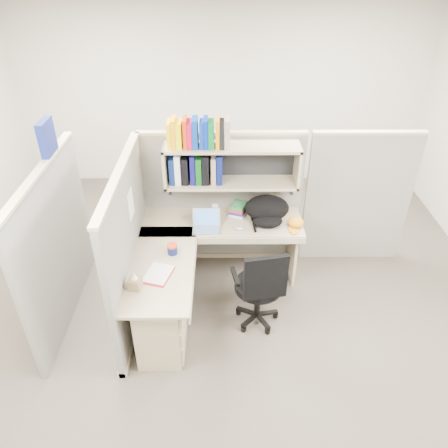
{
  "coord_description": "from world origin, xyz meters",
  "views": [
    {
      "loc": [
        0.0,
        -3.42,
        3.32
      ],
      "look_at": [
        0.02,
        0.25,
        0.9
      ],
      "focal_mm": 35.0,
      "sensor_mm": 36.0,
      "label": 1
    }
  ],
  "objects_px": {
    "desk": "(180,295)",
    "task_chair": "(259,298)",
    "laptop": "(206,222)",
    "snack_canister": "(172,249)",
    "backpack": "(267,211)"
  },
  "relations": [
    {
      "from": "laptop",
      "to": "backpack",
      "type": "height_order",
      "value": "backpack"
    },
    {
      "from": "desk",
      "to": "snack_canister",
      "type": "height_order",
      "value": "snack_canister"
    },
    {
      "from": "desk",
      "to": "snack_canister",
      "type": "relative_size",
      "value": 16.81
    },
    {
      "from": "backpack",
      "to": "snack_canister",
      "type": "distance_m",
      "value": 1.12
    },
    {
      "from": "backpack",
      "to": "snack_canister",
      "type": "xyz_separation_m",
      "value": [
        -0.97,
        -0.55,
        -0.09
      ]
    },
    {
      "from": "desk",
      "to": "backpack",
      "type": "xyz_separation_m",
      "value": [
        0.89,
        0.83,
        0.43
      ]
    },
    {
      "from": "snack_canister",
      "to": "task_chair",
      "type": "bearing_deg",
      "value": -15.33
    },
    {
      "from": "desk",
      "to": "task_chair",
      "type": "distance_m",
      "value": 0.77
    },
    {
      "from": "desk",
      "to": "task_chair",
      "type": "bearing_deg",
      "value": 3.59
    },
    {
      "from": "desk",
      "to": "laptop",
      "type": "height_order",
      "value": "laptop"
    },
    {
      "from": "laptop",
      "to": "snack_canister",
      "type": "xyz_separation_m",
      "value": [
        -0.32,
        -0.4,
        -0.05
      ]
    },
    {
      "from": "laptop",
      "to": "task_chair",
      "type": "height_order",
      "value": "task_chair"
    },
    {
      "from": "laptop",
      "to": "task_chair",
      "type": "xyz_separation_m",
      "value": [
        0.53,
        -0.63,
        -0.49
      ]
    },
    {
      "from": "desk",
      "to": "snack_canister",
      "type": "xyz_separation_m",
      "value": [
        -0.08,
        0.28,
        0.34
      ]
    },
    {
      "from": "laptop",
      "to": "snack_canister",
      "type": "distance_m",
      "value": 0.52
    }
  ]
}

